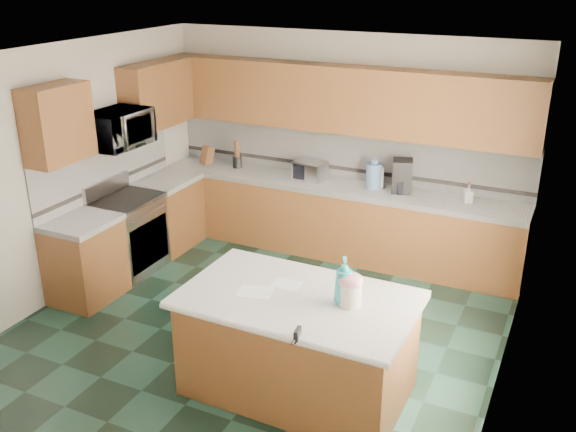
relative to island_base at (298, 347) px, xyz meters
The scene contains 52 objects.
floor 1.15m from the island_base, 135.51° to the left, with size 4.60×4.60×0.00m, color black.
ceiling 2.51m from the island_base, 135.51° to the left, with size 4.60×4.60×0.00m, color white.
wall_back 3.30m from the island_base, 103.97° to the left, with size 4.60×0.04×2.70m, color silver.
wall_front 1.97m from the island_base, 115.96° to the right, with size 4.60×0.04×2.70m, color silver.
wall_left 3.30m from the island_base, 166.32° to the left, with size 0.04×4.60×2.70m, color silver.
wall_right 1.96m from the island_base, 25.76° to the left, with size 0.04×4.60×2.70m, color silver.
back_base_cab 2.85m from the island_base, 105.53° to the left, with size 4.60×0.60×0.86m, color #3E2412.
back_countertop 2.89m from the island_base, 105.53° to the left, with size 4.60×0.64×0.06m, color white.
back_upper_cab 3.35m from the island_base, 104.83° to the left, with size 4.60×0.33×0.78m, color #3E2412.
back_backsplash 3.24m from the island_base, 104.12° to the left, with size 4.60×0.02×0.63m, color silver.
back_accent_band 3.19m from the island_base, 104.14° to the left, with size 4.60×0.01×0.05m, color black.
left_base_cab_rear 3.44m from the island_base, 143.56° to the left, with size 0.60×0.82×0.86m, color #3E2412.
left_counter_rear 3.47m from the island_base, 143.56° to the left, with size 0.64×0.82×0.06m, color white.
left_base_cab_front 2.81m from the island_base, 169.53° to the left, with size 0.60×0.72×0.86m, color #3E2412.
left_counter_front 2.85m from the island_base, 169.53° to the left, with size 0.64×0.72×0.06m, color white.
left_backsplash 3.41m from the island_base, 156.92° to the left, with size 0.02×2.30×0.63m, color silver.
left_accent_band 3.37m from the island_base, 156.88° to the left, with size 0.01×2.30×0.05m, color black.
left_upper_cab_rear 3.93m from the island_base, 143.11° to the left, with size 0.33×1.09×0.78m, color #3E2412.
left_upper_cab_front 3.31m from the island_base, behind, with size 0.33×0.72×0.78m, color #3E2412.
range_body 3.03m from the island_base, 155.66° to the left, with size 0.60×0.76×0.88m, color #B7B7BC.
range_oven_door 2.77m from the island_base, 153.18° to the left, with size 0.02×0.68×0.55m, color black.
range_cooktop 3.07m from the island_base, 155.66° to the left, with size 0.62×0.78×0.04m, color black.
range_handle 2.77m from the island_base, 152.90° to the left, with size 0.02×0.02×0.66m, color #B7B7BC.
range_backguard 3.33m from the island_base, 157.53° to the left, with size 0.06×0.76×0.18m, color #B7B7BC.
microwave 3.30m from the island_base, 155.66° to the left, with size 0.73×0.50×0.41m, color #B7B7BC.
island_base is the anchor object (origin of this frame).
island_top 0.46m from the island_base, ahead, with size 1.91×1.13×0.06m, color white.
island_bullnose 0.73m from the island_base, 90.00° to the right, with size 0.06×0.06×1.91m, color white.
treat_jar 0.73m from the island_base, ahead, with size 0.18×0.18×0.19m, color beige.
treat_jar_lid 0.83m from the island_base, ahead, with size 0.20×0.20×0.12m, color pink.
treat_jar_knob 0.87m from the island_base, ahead, with size 0.02×0.02×0.06m, color tan.
treat_jar_knob_end_l 0.85m from the island_base, ahead, with size 0.03×0.03×0.03m, color tan.
treat_jar_knob_end_r 0.88m from the island_base, ahead, with size 0.03×0.03×0.03m, color tan.
soap_bottle_island 0.79m from the island_base, ahead, with size 0.15×0.15×0.40m, color teal.
paper_sheet_a 0.61m from the island_base, 165.35° to the right, with size 0.28×0.21×0.00m, color white.
paper_sheet_b 0.54m from the island_base, 140.96° to the left, with size 0.24×0.18×0.00m, color white.
clamp_body 0.78m from the island_base, 65.90° to the right, with size 0.03×0.11×0.10m, color black.
clamp_handle 0.81m from the island_base, 68.19° to the right, with size 0.02×0.02×0.08m, color black.
knife_block 3.88m from the island_base, 133.08° to the left, with size 0.13×0.11×0.24m, color #472814.
utensil_crock 3.61m from the island_base, 127.53° to the left, with size 0.12×0.12×0.15m, color black.
utensil_bundle 3.65m from the island_base, 127.53° to the left, with size 0.07×0.07×0.22m, color #472814.
toaster_oven 3.07m from the island_base, 111.75° to the left, with size 0.39×0.26×0.22m, color #B7B7BC.
toaster_oven_door 2.96m from the island_base, 112.66° to the left, with size 0.35×0.01×0.18m, color black.
paper_towel 2.93m from the island_base, 94.89° to the left, with size 0.12×0.12×0.27m, color white.
paper_towel_base 2.90m from the island_base, 94.89° to the left, with size 0.18×0.18×0.01m, color #B7B7BC.
water_jug 2.90m from the island_base, 95.94° to the left, with size 0.19×0.19×0.31m, color #6287B4.
water_jug_neck 2.94m from the island_base, 95.94° to the left, with size 0.09×0.09×0.04m, color #6287B4.
coffee_maker 2.91m from the island_base, 89.07° to the left, with size 0.23×0.25×0.39m, color black.
coffee_carafe 2.83m from the island_base, 89.05° to the left, with size 0.16×0.16×0.16m, color black.
soap_bottle_back 2.98m from the island_base, 73.56° to the left, with size 0.10×0.10×0.21m, color white.
soap_back_cap 3.01m from the island_base, 73.56° to the left, with size 0.02×0.02×0.03m, color red.
window_light_proxy 1.94m from the island_base, 19.84° to the left, with size 0.02×1.40×1.10m, color white.
Camera 1 is at (2.66, -4.95, 3.47)m, focal length 40.00 mm.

